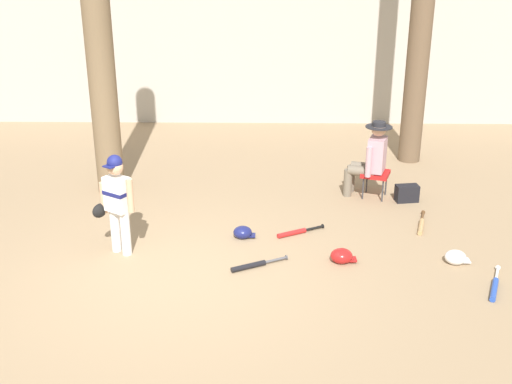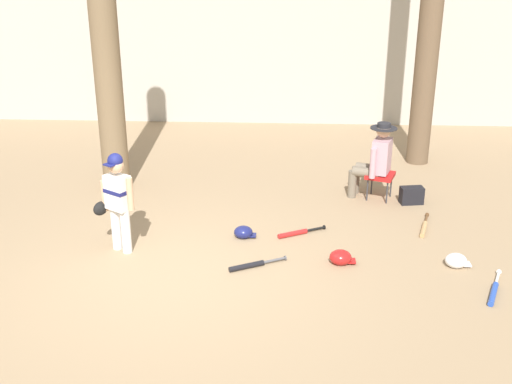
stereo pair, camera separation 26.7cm
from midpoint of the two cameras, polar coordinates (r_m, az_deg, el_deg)
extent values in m
plane|color=#937A5B|center=(7.57, -8.04, -7.74)|extent=(60.00, 60.00, 0.00)
cube|color=#ADA89E|center=(13.82, -3.96, 12.82)|extent=(18.00, 0.36, 3.18)
cylinder|color=brown|center=(9.79, -14.81, 13.43)|extent=(0.42, 0.42, 4.82)
cone|color=brown|center=(10.38, -13.56, 0.18)|extent=(0.70, 0.70, 0.25)
cone|color=brown|center=(11.80, 12.94, 2.83)|extent=(0.56, 0.56, 0.23)
cylinder|color=white|center=(8.12, -12.58, -3.66)|extent=(0.12, 0.12, 0.58)
cylinder|color=white|center=(8.24, -13.46, -3.35)|extent=(0.12, 0.12, 0.58)
cube|color=white|center=(7.98, -13.33, -0.18)|extent=(0.36, 0.33, 0.44)
cube|color=navy|center=(7.97, -13.34, -0.04)|extent=(0.37, 0.34, 0.05)
sphere|color=tan|center=(7.86, -13.54, 2.19)|extent=(0.20, 0.20, 0.20)
sphere|color=navy|center=(7.84, -13.58, 2.60)|extent=(0.19, 0.19, 0.19)
cube|color=navy|center=(7.80, -14.04, 2.24)|extent=(0.17, 0.16, 0.02)
cylinder|color=tan|center=(7.79, -12.24, -0.32)|extent=(0.11, 0.11, 0.42)
cylinder|color=tan|center=(8.13, -14.51, -0.49)|extent=(0.11, 0.11, 0.40)
ellipsoid|color=black|center=(8.17, -14.80, -1.63)|extent=(0.22, 0.25, 0.18)
cube|color=red|center=(9.83, 9.95, 1.62)|extent=(0.51, 0.51, 0.06)
cylinder|color=#333338|center=(9.79, 8.85, 0.41)|extent=(0.02, 0.02, 0.38)
cylinder|color=#333338|center=(10.06, 9.21, 0.98)|extent=(0.02, 0.02, 0.38)
cylinder|color=#333338|center=(9.74, 10.57, 0.18)|extent=(0.02, 0.02, 0.38)
cylinder|color=#333338|center=(10.01, 10.89, 0.77)|extent=(0.02, 0.02, 0.38)
cylinder|color=#6B6051|center=(9.87, 7.50, 0.82)|extent=(0.13, 0.13, 0.43)
cylinder|color=#6B6051|center=(10.05, 7.77, 1.20)|extent=(0.13, 0.13, 0.43)
cylinder|color=#6B6051|center=(9.76, 8.70, 1.86)|extent=(0.43, 0.27, 0.15)
cylinder|color=#6B6051|center=(9.94, 8.95, 2.22)|extent=(0.43, 0.27, 0.15)
cube|color=#B28C99|center=(9.73, 10.06, 3.34)|extent=(0.35, 0.42, 0.52)
cylinder|color=#B28C99|center=(9.56, 9.32, 2.67)|extent=(0.11, 0.11, 0.46)
cylinder|color=#B28C99|center=(9.97, 9.84, 3.43)|extent=(0.11, 0.11, 0.46)
sphere|color=tan|center=(9.62, 10.22, 5.60)|extent=(0.22, 0.22, 0.22)
cylinder|color=#232328|center=(9.61, 10.23, 5.79)|extent=(0.40, 0.40, 0.02)
cylinder|color=#232328|center=(9.60, 10.24, 5.98)|extent=(0.20, 0.20, 0.09)
cube|color=black|center=(9.84, 12.68, -0.12)|extent=(0.36, 0.23, 0.26)
cylinder|color=red|center=(8.54, 2.33, -3.73)|extent=(0.41, 0.26, 0.07)
cylinder|color=black|center=(8.70, 4.37, -3.27)|extent=(0.26, 0.16, 0.03)
cylinder|color=black|center=(8.77, 5.16, -3.09)|extent=(0.04, 0.06, 0.06)
cylinder|color=tan|center=(8.98, 13.81, -3.07)|extent=(0.19, 0.45, 0.07)
cylinder|color=brown|center=(9.32, 13.98, -2.14)|extent=(0.11, 0.30, 0.03)
cylinder|color=brown|center=(9.46, 14.05, -1.80)|extent=(0.06, 0.03, 0.06)
cylinder|color=black|center=(7.70, -1.69, -6.71)|extent=(0.43, 0.26, 0.07)
cylinder|color=#4C4C51|center=(7.84, 0.81, -6.14)|extent=(0.28, 0.16, 0.03)
cylinder|color=#4C4C51|center=(7.90, 1.78, -5.92)|extent=(0.04, 0.06, 0.06)
cylinder|color=#2347AD|center=(7.65, 19.73, -8.28)|extent=(0.25, 0.47, 0.07)
cylinder|color=silver|center=(8.01, 19.99, -6.93)|extent=(0.15, 0.31, 0.03)
cylinder|color=silver|center=(8.15, 20.09, -6.42)|extent=(0.06, 0.04, 0.06)
ellipsoid|color=silver|center=(8.14, 16.63, -5.67)|extent=(0.26, 0.24, 0.18)
cube|color=silver|center=(8.20, 17.45, -5.91)|extent=(0.11, 0.13, 0.02)
ellipsoid|color=#A81919|center=(7.88, 6.74, -5.75)|extent=(0.27, 0.25, 0.19)
cube|color=#A81919|center=(7.92, 7.68, -6.02)|extent=(0.11, 0.14, 0.02)
ellipsoid|color=navy|center=(8.46, -2.12, -3.66)|extent=(0.25, 0.23, 0.17)
cube|color=navy|center=(8.47, -1.30, -3.91)|extent=(0.10, 0.13, 0.02)
camera|label=1|loc=(0.13, -90.96, -0.38)|focal=44.41mm
camera|label=2|loc=(0.13, 89.04, 0.38)|focal=44.41mm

